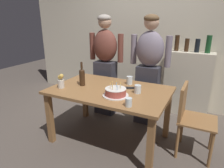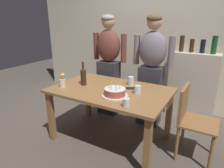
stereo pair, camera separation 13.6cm
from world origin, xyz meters
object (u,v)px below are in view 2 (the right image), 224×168
at_px(flower_vase, 62,81).
at_px(dining_chair, 191,117).
at_px(water_glass_far, 126,103).
at_px(person_woman_cardigan, 151,70).
at_px(wine_bottle, 83,76).
at_px(water_glass_near, 131,81).
at_px(person_man_bearded, 109,64).
at_px(cell_phone, 131,88).
at_px(birthday_cake, 115,92).
at_px(water_glass_side, 138,90).

bearing_deg(flower_vase, dining_chair, 15.24).
height_order(water_glass_far, person_woman_cardigan, person_woman_cardigan).
bearing_deg(wine_bottle, water_glass_near, 31.41).
relative_size(water_glass_far, flower_vase, 0.48).
xyz_separation_m(water_glass_far, person_man_bearded, (-0.86, 1.08, 0.09)).
bearing_deg(water_glass_far, water_glass_near, 111.24).
distance_m(water_glass_far, flower_vase, 1.01).
bearing_deg(wine_bottle, flower_vase, -132.95).
bearing_deg(wine_bottle, dining_chair, 9.19).
height_order(water_glass_near, cell_phone, water_glass_near).
bearing_deg(person_woman_cardigan, person_man_bearded, 0.00).
distance_m(birthday_cake, flower_vase, 0.76).
relative_size(wine_bottle, flower_vase, 1.68).
xyz_separation_m(water_glass_far, dining_chair, (0.57, 0.56, -0.27)).
distance_m(water_glass_near, cell_phone, 0.18).
relative_size(birthday_cake, cell_phone, 2.12).
relative_size(wine_bottle, cell_phone, 2.23).
distance_m(birthday_cake, water_glass_far, 0.31).
distance_m(water_glass_near, person_man_bearded, 0.72).
bearing_deg(water_glass_near, water_glass_side, -51.76).
height_order(wine_bottle, person_man_bearded, person_man_bearded).
bearing_deg(person_man_bearded, flower_vase, 81.34).
height_order(water_glass_far, cell_phone, water_glass_far).
xyz_separation_m(wine_bottle, person_woman_cardigan, (0.69, 0.74, 0.01)).
bearing_deg(water_glass_near, dining_chair, -7.70).
height_order(person_man_bearded, person_woman_cardigan, same).
bearing_deg(birthday_cake, water_glass_near, 92.13).
distance_m(water_glass_near, person_woman_cardigan, 0.44).
bearing_deg(flower_vase, water_glass_near, 36.14).
xyz_separation_m(flower_vase, person_man_bearded, (0.14, 0.94, 0.05)).
height_order(water_glass_near, water_glass_far, water_glass_near).
xyz_separation_m(water_glass_far, cell_phone, (-0.18, 0.53, -0.04)).
bearing_deg(water_glass_far, flower_vase, 172.34).
distance_m(water_glass_near, water_glass_side, 0.35).
xyz_separation_m(water_glass_near, wine_bottle, (-0.55, -0.34, 0.07)).
distance_m(flower_vase, person_woman_cardigan, 1.29).
bearing_deg(water_glass_far, wine_bottle, 157.28).
height_order(cell_phone, flower_vase, flower_vase).
relative_size(birthday_cake, person_man_bearded, 0.18).
bearing_deg(flower_vase, birthday_cake, 4.77).
relative_size(water_glass_far, person_woman_cardigan, 0.06).
bearing_deg(dining_chair, wine_bottle, 99.19).
relative_size(flower_vase, person_man_bearded, 0.11).
xyz_separation_m(birthday_cake, flower_vase, (-0.76, -0.06, 0.04)).
height_order(birthday_cake, person_woman_cardigan, person_woman_cardigan).
relative_size(water_glass_near, dining_chair, 0.13).
relative_size(water_glass_far, wine_bottle, 0.29).
bearing_deg(birthday_cake, wine_bottle, 165.97).
relative_size(water_glass_near, water_glass_side, 1.08).
height_order(wine_bottle, dining_chair, wine_bottle).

